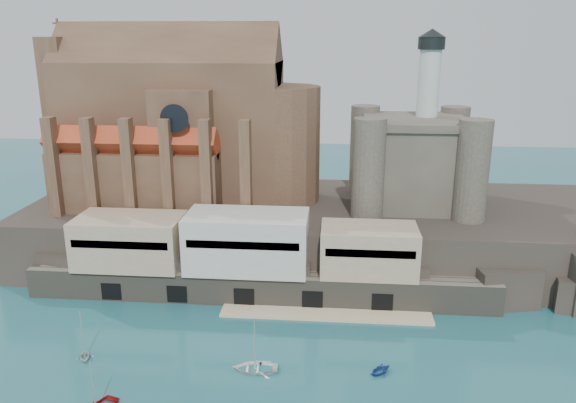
# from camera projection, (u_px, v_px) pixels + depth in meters

# --- Properties ---
(ground) EXTENTS (300.00, 300.00, 0.00)m
(ground) POSITION_uv_depth(u_px,v_px,m) (304.00, 391.00, 62.83)
(ground) COLOR #1B5359
(ground) RESTS_ON ground
(promontory) EXTENTS (100.00, 36.00, 10.00)m
(promontory) POSITION_uv_depth(u_px,v_px,m) (317.00, 232.00, 99.04)
(promontory) COLOR black
(promontory) RESTS_ON ground
(quay) EXTENTS (70.00, 12.00, 13.05)m
(quay) POSITION_uv_depth(u_px,v_px,m) (246.00, 259.00, 84.00)
(quay) COLOR #625C4E
(quay) RESTS_ON ground
(church) EXTENTS (47.00, 25.93, 30.51)m
(church) POSITION_uv_depth(u_px,v_px,m) (183.00, 131.00, 98.54)
(church) COLOR #4E3524
(church) RESTS_ON promontory
(castle_keep) EXTENTS (21.20, 21.20, 29.30)m
(castle_keep) POSITION_uv_depth(u_px,v_px,m) (414.00, 157.00, 95.48)
(castle_keep) COLOR #484338
(castle_keep) RESTS_ON promontory
(boat_4) EXTENTS (2.89, 2.39, 2.88)m
(boat_4) POSITION_uv_depth(u_px,v_px,m) (85.00, 358.00, 69.10)
(boat_4) COLOR beige
(boat_4) RESTS_ON ground
(boat_6) EXTENTS (1.35, 4.00, 5.52)m
(boat_6) POSITION_uv_depth(u_px,v_px,m) (255.00, 369.00, 66.83)
(boat_6) COLOR white
(boat_6) RESTS_ON ground
(boat_7) EXTENTS (2.94, 3.04, 3.05)m
(boat_7) POSITION_uv_depth(u_px,v_px,m) (380.00, 373.00, 66.11)
(boat_7) COLOR navy
(boat_7) RESTS_ON ground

